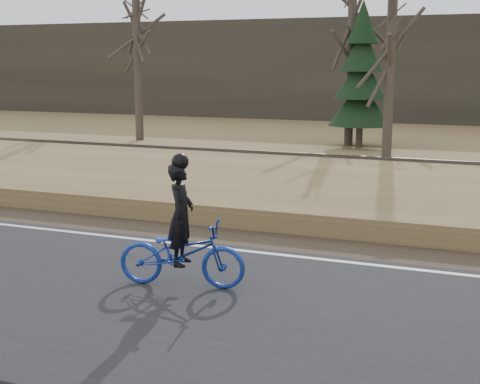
% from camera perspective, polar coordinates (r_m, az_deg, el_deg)
% --- Properties ---
extents(cyclist, '(2.08, 1.05, 2.08)m').
position_cam_1_polar(cyclist, '(10.32, -5.01, -4.54)').
color(cyclist, navy).
rests_on(cyclist, road).
extents(bare_tree_far_left, '(0.36, 0.36, 6.78)m').
position_cam_1_polar(bare_tree_far_left, '(30.36, -8.72, 10.78)').
color(bare_tree_far_left, '#463D33').
rests_on(bare_tree_far_left, ground).
extents(bare_tree_left, '(0.36, 0.36, 7.56)m').
position_cam_1_polar(bare_tree_left, '(28.49, 9.45, 11.53)').
color(bare_tree_left, '#463D33').
rests_on(bare_tree_left, ground).
extents(bare_tree_near_left, '(0.36, 0.36, 6.96)m').
position_cam_1_polar(bare_tree_near_left, '(25.17, 12.70, 10.81)').
color(bare_tree_near_left, '#463D33').
rests_on(bare_tree_near_left, ground).
extents(conifer, '(2.60, 2.60, 5.93)m').
position_cam_1_polar(conifer, '(27.96, 10.30, 9.51)').
color(conifer, '#463D33').
rests_on(conifer, ground).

